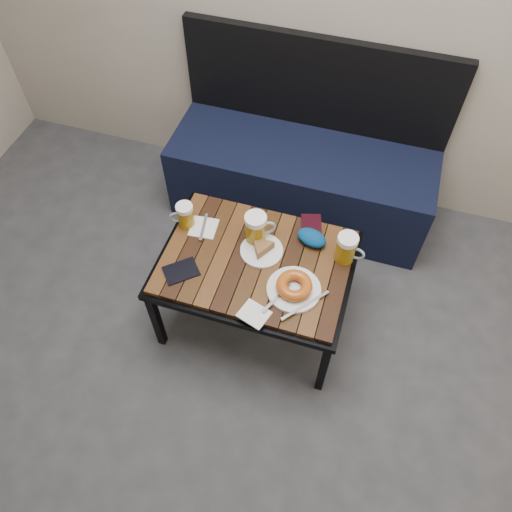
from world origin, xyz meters
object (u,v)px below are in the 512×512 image
(bench, at_px, (302,172))
(plate_bagel, at_px, (294,287))
(cafe_table, at_px, (256,266))
(knit_pouch, at_px, (312,238))
(beer_mug_left, at_px, (185,215))
(plate_pie, at_px, (262,249))
(beer_mug_right, at_px, (347,248))
(passport_burgundy, at_px, (311,225))
(beer_mug_centre, at_px, (256,228))
(passport_navy, at_px, (181,271))

(bench, distance_m, plate_bagel, 0.92)
(cafe_table, bearing_deg, bench, 88.23)
(plate_bagel, bearing_deg, cafe_table, 152.06)
(knit_pouch, bearing_deg, plate_bagel, -92.08)
(beer_mug_left, height_order, plate_pie, beer_mug_left)
(beer_mug_left, relative_size, beer_mug_right, 0.86)
(passport_burgundy, bearing_deg, cafe_table, -140.62)
(beer_mug_right, distance_m, plate_pie, 0.36)
(cafe_table, distance_m, knit_pouch, 0.27)
(cafe_table, bearing_deg, beer_mug_right, 18.70)
(cafe_table, bearing_deg, beer_mug_centre, 106.54)
(beer_mug_left, bearing_deg, cafe_table, 145.33)
(beer_mug_left, bearing_deg, knit_pouch, 167.28)
(beer_mug_centre, bearing_deg, beer_mug_left, 148.14)
(passport_burgundy, xyz_separation_m, knit_pouch, (0.02, -0.09, 0.03))
(plate_bagel, bearing_deg, passport_navy, -174.18)
(beer_mug_left, distance_m, plate_pie, 0.38)
(cafe_table, xyz_separation_m, passport_navy, (-0.29, -0.15, 0.05))
(beer_mug_right, bearing_deg, knit_pouch, 171.96)
(beer_mug_left, bearing_deg, beer_mug_right, 162.38)
(passport_burgundy, bearing_deg, plate_bagel, -103.57)
(beer_mug_left, xyz_separation_m, knit_pouch, (0.57, 0.07, -0.03))
(bench, xyz_separation_m, cafe_table, (-0.02, -0.78, 0.16))
(cafe_table, height_order, passport_navy, passport_navy)
(beer_mug_centre, bearing_deg, cafe_table, -107.14)
(bench, relative_size, beer_mug_centre, 9.10)
(bench, xyz_separation_m, passport_burgundy, (0.16, -0.52, 0.20))
(beer_mug_right, distance_m, knit_pouch, 0.17)
(passport_burgundy, bearing_deg, beer_mug_centre, -160.20)
(passport_navy, distance_m, passport_burgundy, 0.62)
(passport_navy, relative_size, knit_pouch, 1.04)
(bench, xyz_separation_m, beer_mug_centre, (-0.06, -0.67, 0.28))
(plate_pie, bearing_deg, knit_pouch, 30.73)
(beer_mug_centre, xyz_separation_m, passport_navy, (-0.25, -0.26, -0.07))
(bench, bearing_deg, beer_mug_right, -62.60)
(cafe_table, distance_m, plate_bagel, 0.23)
(bench, relative_size, passport_burgundy, 11.19)
(cafe_table, xyz_separation_m, passport_burgundy, (0.18, 0.26, 0.05))
(plate_bagel, bearing_deg, bench, 101.00)
(beer_mug_left, bearing_deg, bench, -139.25)
(cafe_table, distance_m, beer_mug_left, 0.39)
(bench, xyz_separation_m, knit_pouch, (0.18, -0.61, 0.23))
(plate_pie, bearing_deg, bench, 88.89)
(beer_mug_left, bearing_deg, plate_pie, 153.15)
(beer_mug_left, distance_m, passport_navy, 0.27)
(passport_burgundy, bearing_deg, bench, 91.67)
(bench, distance_m, beer_mug_right, 0.78)
(plate_bagel, bearing_deg, beer_mug_centre, 137.06)
(cafe_table, bearing_deg, passport_navy, -151.94)
(cafe_table, relative_size, beer_mug_left, 6.87)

